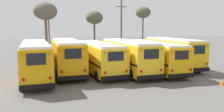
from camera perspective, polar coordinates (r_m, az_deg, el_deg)
The scene contains 13 objects.
ground_plane at distance 22.87m, azimuth -0.14°, elevation -4.05°, with size 160.00×160.00×0.00m, color #5B5956.
school_bus_0 at distance 20.76m, azimuth -19.35°, elevation -0.69°, with size 2.72×10.60×3.26m.
school_bus_1 at distance 22.36m, azimuth -11.65°, elevation 0.23°, with size 2.66×9.73×3.32m.
school_bus_2 at distance 22.36m, azimuth -3.90°, elevation -0.05°, with size 3.12×10.40×3.03m.
school_bus_3 at distance 22.35m, azimuth 4.11°, elevation 0.23°, with size 2.76×9.96×3.24m.
school_bus_4 at distance 23.63m, azimuth 10.80°, elevation 0.28°, with size 2.80×10.56×3.05m.
school_bus_5 at distance 26.06m, azimuth 15.40°, elevation 1.11°, with size 2.64×9.56×3.30m.
utility_pole at distance 37.63m, azimuth 2.44°, elevation 7.71°, with size 1.80×0.29×9.12m.
bare_tree_0 at distance 42.25m, azimuth -16.29°, elevation 10.67°, with size 2.99×2.99×8.31m.
bare_tree_1 at distance 45.03m, azimuth -4.65°, elevation 9.88°, with size 3.51×3.51×7.84m.
bare_tree_2 at distance 40.82m, azimuth 8.12°, elevation 11.03°, with size 2.72×2.72×8.28m.
bare_tree_3 at distance 37.75m, azimuth -17.01°, elevation 10.98°, with size 3.81×3.81×8.61m.
traffic_cone at distance 19.62m, azimuth 26.84°, elevation -6.02°, with size 0.36×0.36×0.54m.
Camera 1 is at (-6.89, -21.32, 4.60)m, focal length 35.00 mm.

